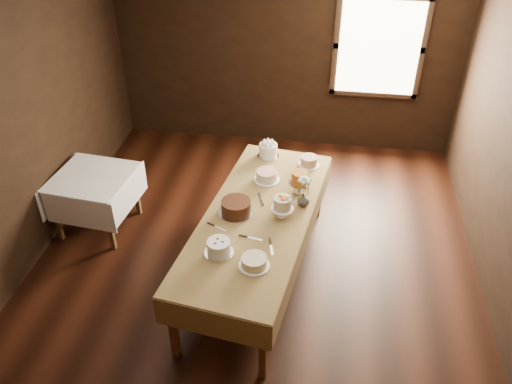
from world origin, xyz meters
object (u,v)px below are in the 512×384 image
at_px(cake_meringue, 268,151).
at_px(cake_server_b, 272,250).
at_px(cake_chocolate, 236,207).
at_px(cake_server_a, 255,239).
at_px(cake_speckled, 309,161).
at_px(cake_flowers, 282,208).
at_px(cake_server_c, 260,197).
at_px(cake_server_e, 220,228).
at_px(cake_caramel, 299,183).
at_px(cake_cream, 254,262).
at_px(side_table, 93,182).
at_px(flower_vase, 303,200).
at_px(cake_lattice, 267,176).
at_px(cake_swirl, 219,248).
at_px(display_table, 257,220).
at_px(cake_server_d, 290,203).

distance_m(cake_meringue, cake_server_b, 1.70).
bearing_deg(cake_chocolate, cake_server_a, -56.38).
distance_m(cake_speckled, cake_flowers, 1.03).
relative_size(cake_flowers, cake_server_c, 1.02).
xyz_separation_m(cake_chocolate, cake_server_e, (-0.11, -0.29, -0.07)).
relative_size(cake_caramel, cake_chocolate, 0.70).
relative_size(cake_caramel, cake_cream, 0.82).
height_order(side_table, cake_chocolate, cake_chocolate).
bearing_deg(cake_server_b, side_table, -129.63).
bearing_deg(flower_vase, cake_server_b, -107.64).
height_order(cake_cream, cake_server_e, cake_cream).
distance_m(cake_lattice, cake_swirl, 1.31).
distance_m(cake_chocolate, cake_server_e, 0.31).
bearing_deg(cake_chocolate, cake_server_e, -110.49).
bearing_deg(display_table, cake_server_c, 93.73).
distance_m(cake_lattice, cake_flowers, 0.68).
bearing_deg(flower_vase, display_table, -152.01).
relative_size(cake_server_b, flower_vase, 1.74).
xyz_separation_m(cake_speckled, cake_server_c, (-0.48, -0.72, -0.05)).
height_order(cake_server_b, flower_vase, flower_vase).
distance_m(cake_server_e, flower_vase, 0.94).
bearing_deg(cake_chocolate, cake_server_c, 56.44).
height_order(display_table, cake_lattice, cake_lattice).
bearing_deg(cake_chocolate, cake_lattice, 70.10).
distance_m(cake_meringue, cake_flowers, 1.18).
distance_m(side_table, cake_server_a, 2.30).
bearing_deg(display_table, cake_server_e, -140.28).
distance_m(cake_speckled, cake_server_b, 1.57).
distance_m(cake_chocolate, flower_vase, 0.72).
distance_m(cake_caramel, cake_server_d, 0.26).
height_order(cake_cream, cake_server_c, cake_cream).
xyz_separation_m(cake_meringue, cake_server_c, (0.02, -0.85, -0.08)).
relative_size(cake_lattice, cake_server_e, 1.23).
xyz_separation_m(side_table, cake_cream, (2.15, -1.31, 0.23)).
xyz_separation_m(cake_server_d, cake_server_e, (-0.64, -0.52, 0.00)).
bearing_deg(display_table, cake_lattice, 89.34).
bearing_deg(cake_meringue, display_table, -87.76).
bearing_deg(cake_cream, cake_speckled, 78.16).
relative_size(cake_speckled, cake_flowers, 1.06).
bearing_deg(cake_server_e, cake_server_d, 64.35).
bearing_deg(flower_vase, cake_swirl, -129.68).
distance_m(side_table, cake_caramel, 2.47).
bearing_deg(cake_cream, cake_flowers, 77.61).
bearing_deg(flower_vase, cake_cream, -110.44).
xyz_separation_m(side_table, cake_lattice, (2.07, 0.10, 0.23)).
xyz_separation_m(cake_speckled, cake_chocolate, (-0.68, -1.02, 0.01)).
xyz_separation_m(cake_server_b, cake_server_e, (-0.54, 0.24, 0.00)).
height_order(side_table, cake_meringue, cake_meringue).
height_order(cake_server_d, cake_server_e, same).
height_order(side_table, flower_vase, flower_vase).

